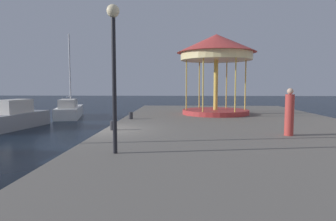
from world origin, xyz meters
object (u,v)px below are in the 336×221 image
motorboat_grey (14,118)px  sailboat_white (69,110)px  carousel (216,55)px  bollard_north (131,116)px  bollard_center (113,125)px  person_near_carousel (289,113)px  lamp_post_mid_promenade (114,52)px

motorboat_grey → sailboat_white: 6.35m
carousel → bollard_north: bearing=-149.8°
sailboat_white → bollard_center: bearing=-60.9°
motorboat_grey → bollard_center: (7.62, -5.36, 0.31)m
motorboat_grey → person_near_carousel: (14.79, -6.43, 0.98)m
bollard_center → person_near_carousel: bearing=-8.5°
lamp_post_mid_promenade → bollard_center: 5.14m
carousel → bollard_north: carousel is taller
lamp_post_mid_promenade → sailboat_white: bearing=115.4°
sailboat_white → lamp_post_mid_promenade: (7.52, -15.87, 3.05)m
sailboat_white → motorboat_grey: bearing=-100.5°
lamp_post_mid_promenade → carousel: bearing=69.4°
sailboat_white → person_near_carousel: 18.64m
bollard_north → motorboat_grey: bearing=170.2°
bollard_north → sailboat_white: bearing=130.9°
sailboat_white → person_near_carousel: size_ratio=3.89×
motorboat_grey → bollard_center: bearing=-35.1°
lamp_post_mid_promenade → motorboat_grey: bearing=132.1°
lamp_post_mid_promenade → person_near_carousel: 7.18m
bollard_center → person_near_carousel: (7.17, -1.07, 0.67)m
lamp_post_mid_promenade → bollard_north: size_ratio=10.48×
bollard_center → bollard_north: 4.03m
bollard_center → bollard_north: same height
lamp_post_mid_promenade → bollard_north: lamp_post_mid_promenade is taller
motorboat_grey → lamp_post_mid_promenade: size_ratio=1.24×
sailboat_white → person_near_carousel: sailboat_white is taller
sailboat_white → bollard_north: size_ratio=17.94×
sailboat_white → bollard_center: size_ratio=17.94×
person_near_carousel → carousel: bearing=102.8°
carousel → bollard_center: carousel is taller
motorboat_grey → carousel: bearing=7.5°
bollard_center → carousel: bearing=53.0°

